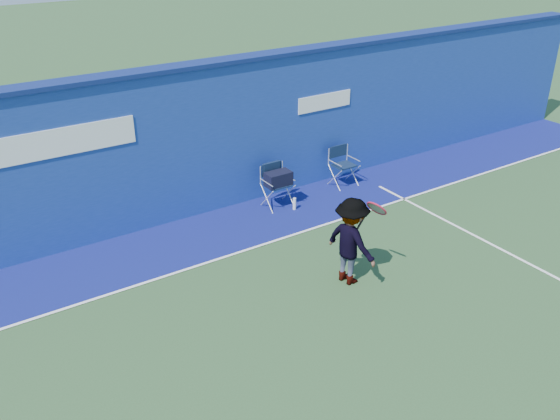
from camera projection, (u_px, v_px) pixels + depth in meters
ground at (329, 358)px, 8.35m from camera, size 80.00×80.00×0.00m
stadium_wall at (170, 146)px, 11.54m from camera, size 24.00×0.50×3.08m
out_of_bounds_strip at (200, 238)px, 11.42m from camera, size 24.00×1.80×0.01m
court_lines at (305, 334)px, 8.80m from camera, size 24.00×12.00×0.01m
directors_chair_left at (277, 189)px, 12.49m from camera, size 0.55×0.51×0.92m
directors_chair_right at (343, 174)px, 13.52m from camera, size 0.53×0.48×0.89m
water_bottle at (294, 204)px, 12.45m from camera, size 0.07×0.07×0.27m
tennis_player at (351, 241)px, 9.76m from camera, size 0.93×1.06×1.53m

